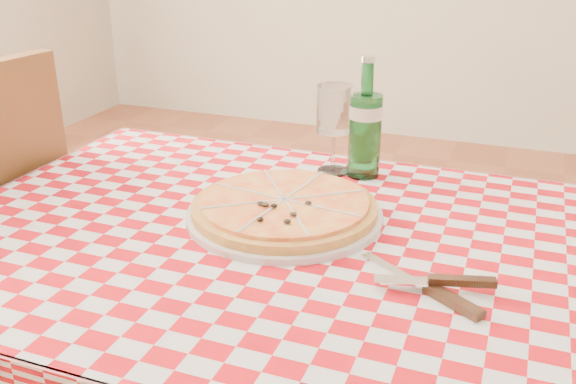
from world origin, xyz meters
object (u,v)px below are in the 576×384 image
object	(u,v)px
dining_table	(287,284)
pizza_plate	(284,206)
wine_glass	(334,130)
water_bottle	(366,118)

from	to	relation	value
dining_table	pizza_plate	bearing A→B (deg)	113.84
wine_glass	dining_table	bearing A→B (deg)	-87.06
dining_table	water_bottle	size ratio (longest dim) A/B	4.54
pizza_plate	wine_glass	xyz separation A→B (m)	(0.01, 0.26, 0.07)
dining_table	water_bottle	bearing A→B (deg)	81.52
pizza_plate	wine_glass	size ratio (longest dim) A/B	1.89
dining_table	pizza_plate	xyz separation A→B (m)	(-0.03, 0.07, 0.12)
dining_table	pizza_plate	size ratio (longest dim) A/B	3.22
water_bottle	wine_glass	world-z (taller)	water_bottle
pizza_plate	dining_table	bearing A→B (deg)	-66.16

